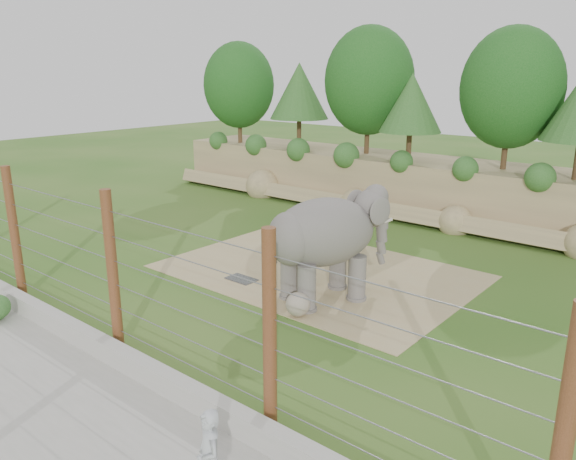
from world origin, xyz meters
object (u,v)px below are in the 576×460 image
Objects in this scene: stone_ball at (298,304)px; zookeeper at (210,459)px; elephant at (324,248)px; barrier_fence at (112,272)px.

zookeeper is at bearing -62.00° from stone_ball.
zookeeper reaches higher than stone_ball.
elephant is 2.39× the size of zookeeper.
elephant is 5.84× the size of stone_ball.
elephant is 1.92m from stone_ball.
barrier_fence reaches higher than zookeeper.
zookeeper is (3.37, -6.34, 0.48)m from stone_ball.
elephant is at bearing 138.09° from zookeeper.
stone_ball is at bearing -59.54° from elephant.
stone_ball is 7.20m from zookeeper.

